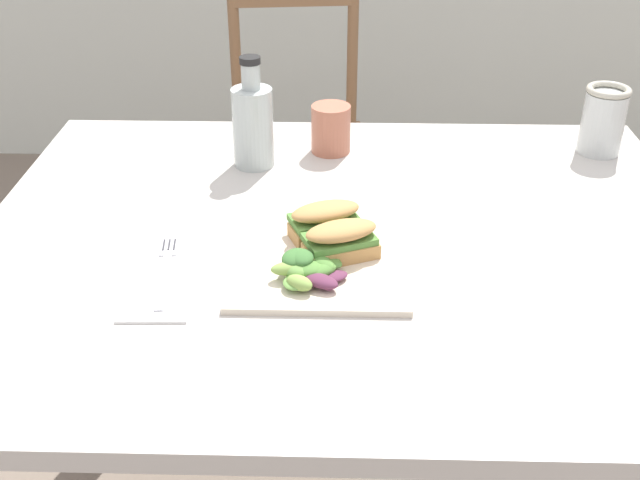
{
  "coord_description": "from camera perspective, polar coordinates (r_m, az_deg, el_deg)",
  "views": [
    {
      "loc": [
        -0.06,
        -0.87,
        1.34
      ],
      "look_at": [
        -0.09,
        0.13,
        0.76
      ],
      "focal_mm": 43.73,
      "sensor_mm": 36.0,
      "label": 1
    }
  ],
  "objects": [
    {
      "name": "plate_lunch",
      "position": [
        1.13,
        -0.05,
        -1.68
      ],
      "size": [
        0.25,
        0.25,
        0.01
      ],
      "primitive_type": "cube",
      "color": "beige",
      "rests_on": "dining_table"
    },
    {
      "name": "salad_mixed_greens",
      "position": [
        1.08,
        -0.91,
        -2.11
      ],
      "size": [
        0.11,
        0.12,
        0.03
      ],
      "color": "#602D47",
      "rests_on": "plate_lunch"
    },
    {
      "name": "mason_jar_iced_tea",
      "position": [
        1.57,
        19.97,
        8.03
      ],
      "size": [
        0.08,
        0.08,
        0.13
      ],
      "color": "#C67528",
      "rests_on": "dining_table"
    },
    {
      "name": "cup_extra_side",
      "position": [
        1.48,
        0.8,
        8.13
      ],
      "size": [
        0.07,
        0.07,
        0.09
      ],
      "primitive_type": "cylinder",
      "color": "#B2664C",
      "rests_on": "dining_table"
    },
    {
      "name": "napkin_folded",
      "position": [
        1.13,
        -11.28,
        -2.54
      ],
      "size": [
        0.1,
        0.23,
        0.0
      ],
      "primitive_type": "cube",
      "rotation": [
        0.0,
        0.0,
        0.03
      ],
      "color": "white",
      "rests_on": "dining_table"
    },
    {
      "name": "fork_on_napkin",
      "position": [
        1.14,
        -11.22,
        -1.92
      ],
      "size": [
        0.04,
        0.19,
        0.0
      ],
      "color": "silver",
      "rests_on": "napkin_folded"
    },
    {
      "name": "sandwich_half_back",
      "position": [
        1.17,
        0.38,
        1.47
      ],
      "size": [
        0.12,
        0.1,
        0.06
      ],
      "color": "tan",
      "rests_on": "plate_lunch"
    },
    {
      "name": "sandwich_half_front",
      "position": [
        1.12,
        1.53,
        0.01
      ],
      "size": [
        0.12,
        0.1,
        0.06
      ],
      "color": "tan",
      "rests_on": "plate_lunch"
    },
    {
      "name": "dining_table",
      "position": [
        1.28,
        1.84,
        -4.5
      ],
      "size": [
        1.16,
        0.93,
        0.74
      ],
      "color": "#BCB7AD",
      "rests_on": "ground"
    },
    {
      "name": "bottle_cold_brew",
      "position": [
        1.42,
        -4.92,
        8.09
      ],
      "size": [
        0.07,
        0.07,
        0.2
      ],
      "color": "black",
      "rests_on": "dining_table"
    },
    {
      "name": "chair_wooden_far",
      "position": [
        2.27,
        -1.6,
        7.03
      ],
      "size": [
        0.44,
        0.44,
        0.87
      ],
      "color": "#8E6642",
      "rests_on": "ground"
    }
  ]
}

